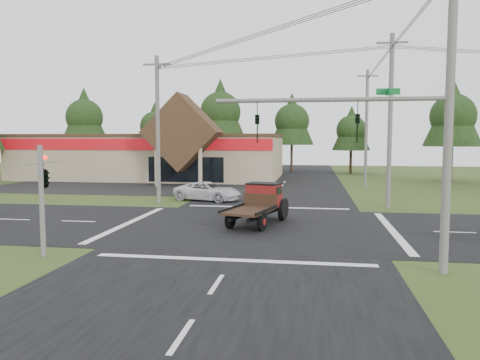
# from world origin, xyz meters

# --- Properties ---
(ground) EXTENTS (120.00, 120.00, 0.00)m
(ground) POSITION_xyz_m (0.00, 0.00, 0.00)
(ground) COLOR #2F4016
(ground) RESTS_ON ground
(road_ns) EXTENTS (12.00, 120.00, 0.02)m
(road_ns) POSITION_xyz_m (0.00, 0.00, 0.01)
(road_ns) COLOR black
(road_ns) RESTS_ON ground
(road_ew) EXTENTS (120.00, 12.00, 0.02)m
(road_ew) POSITION_xyz_m (0.00, 0.00, 0.01)
(road_ew) COLOR black
(road_ew) RESTS_ON ground
(parking_apron) EXTENTS (28.00, 14.00, 0.02)m
(parking_apron) POSITION_xyz_m (-14.00, 19.00, 0.01)
(parking_apron) COLOR black
(parking_apron) RESTS_ON ground
(cvs_building) EXTENTS (30.40, 18.20, 9.19)m
(cvs_building) POSITION_xyz_m (-15.70, 29.57, 2.78)
(cvs_building) COLOR tan
(cvs_building) RESTS_ON ground
(traffic_signal_mast) EXTENTS (8.12, 0.24, 7.00)m
(traffic_signal_mast) POSITION_xyz_m (5.82, -7.50, 4.43)
(traffic_signal_mast) COLOR #595651
(traffic_signal_mast) RESTS_ON ground
(traffic_signal_corner) EXTENTS (0.53, 2.48, 4.40)m
(traffic_signal_corner) POSITION_xyz_m (-7.50, -7.32, 3.52)
(traffic_signal_corner) COLOR #595651
(traffic_signal_corner) RESTS_ON ground
(utility_pole_nr) EXTENTS (2.00, 0.30, 11.00)m
(utility_pole_nr) POSITION_xyz_m (7.50, -7.50, 5.64)
(utility_pole_nr) COLOR #595651
(utility_pole_nr) RESTS_ON ground
(utility_pole_nw) EXTENTS (2.00, 0.30, 10.50)m
(utility_pole_nw) POSITION_xyz_m (-8.00, 8.00, 5.39)
(utility_pole_nw) COLOR #595651
(utility_pole_nw) RESTS_ON ground
(utility_pole_ne) EXTENTS (2.00, 0.30, 11.50)m
(utility_pole_ne) POSITION_xyz_m (8.00, 8.00, 5.89)
(utility_pole_ne) COLOR #595651
(utility_pole_ne) RESTS_ON ground
(utility_pole_n) EXTENTS (2.00, 0.30, 11.20)m
(utility_pole_n) POSITION_xyz_m (8.00, 22.00, 5.74)
(utility_pole_n) COLOR #595651
(utility_pole_n) RESTS_ON ground
(tree_row_a) EXTENTS (6.72, 6.72, 12.12)m
(tree_row_a) POSITION_xyz_m (-30.00, 40.00, 8.05)
(tree_row_a) COLOR #332316
(tree_row_a) RESTS_ON ground
(tree_row_b) EXTENTS (5.60, 5.60, 10.10)m
(tree_row_b) POSITION_xyz_m (-20.00, 42.00, 6.70)
(tree_row_b) COLOR #332316
(tree_row_b) RESTS_ON ground
(tree_row_c) EXTENTS (7.28, 7.28, 13.13)m
(tree_row_c) POSITION_xyz_m (-10.00, 41.00, 8.72)
(tree_row_c) COLOR #332316
(tree_row_c) RESTS_ON ground
(tree_row_d) EXTENTS (6.16, 6.16, 11.11)m
(tree_row_d) POSITION_xyz_m (0.00, 42.00, 7.38)
(tree_row_d) COLOR #332316
(tree_row_d) RESTS_ON ground
(tree_row_e) EXTENTS (5.04, 5.04, 9.09)m
(tree_row_e) POSITION_xyz_m (8.00, 40.00, 6.03)
(tree_row_e) COLOR #332316
(tree_row_e) RESTS_ON ground
(tree_side_ne) EXTENTS (6.16, 6.16, 11.11)m
(tree_side_ne) POSITION_xyz_m (18.00, 30.00, 7.38)
(tree_side_ne) COLOR #332316
(tree_side_ne) RESTS_ON ground
(antique_flatbed_truck) EXTENTS (3.30, 5.68, 2.23)m
(antique_flatbed_truck) POSITION_xyz_m (0.03, 0.61, 1.12)
(antique_flatbed_truck) COLOR #5F0E0D
(antique_flatbed_truck) RESTS_ON ground
(white_pickup) EXTENTS (5.52, 3.58, 1.41)m
(white_pickup) POSITION_xyz_m (-4.84, 10.07, 0.71)
(white_pickup) COLOR silver
(white_pickup) RESTS_ON ground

